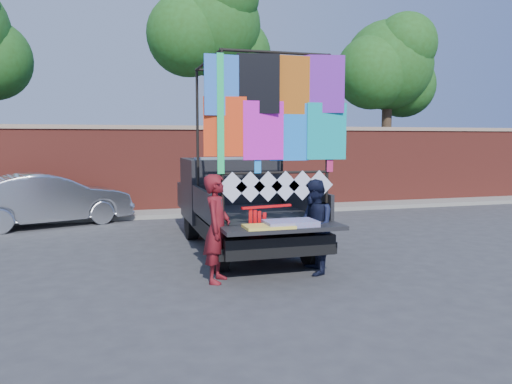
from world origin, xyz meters
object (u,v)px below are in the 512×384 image
object	(u,v)px
woman	(217,228)
sedan	(48,199)
man	(314,227)
pickup_truck	(235,201)

from	to	relation	value
woman	sedan	bearing A→B (deg)	52.57
sedan	woman	distance (m)	6.95
woman	man	xyz separation A→B (m)	(1.60, 0.02, -0.05)
sedan	woman	xyz separation A→B (m)	(3.10, -6.21, 0.16)
sedan	woman	size ratio (longest dim) A/B	2.44
woman	man	world-z (taller)	woman
pickup_truck	man	xyz separation A→B (m)	(0.64, -2.77, -0.11)
pickup_truck	woman	xyz separation A→B (m)	(-0.96, -2.79, -0.06)
pickup_truck	man	distance (m)	2.84
pickup_truck	man	world-z (taller)	pickup_truck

